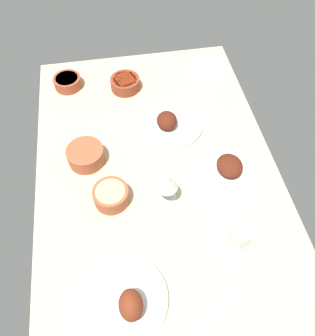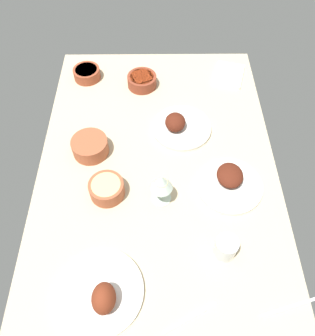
% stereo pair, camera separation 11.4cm
% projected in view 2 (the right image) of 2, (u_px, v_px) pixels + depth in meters
% --- Properties ---
extents(dining_table, '(1.40, 0.90, 0.04)m').
position_uv_depth(dining_table, '(158.00, 174.00, 1.28)').
color(dining_table, '#C6B28E').
rests_on(dining_table, ground).
extents(plate_far_side, '(0.27, 0.27, 0.10)m').
position_uv_depth(plate_far_side, '(101.00, 294.00, 0.99)').
color(plate_far_side, silver).
rests_on(plate_far_side, dining_table).
extents(plate_center_main, '(0.24, 0.24, 0.07)m').
position_uv_depth(plate_center_main, '(229.00, 182.00, 1.22)').
color(plate_center_main, silver).
rests_on(plate_center_main, dining_table).
extents(plate_near_viewer, '(0.24, 0.24, 0.08)m').
position_uv_depth(plate_near_viewer, '(179.00, 126.00, 1.37)').
color(plate_near_viewer, silver).
rests_on(plate_near_viewer, dining_table).
extents(bowl_pasta, '(0.12, 0.12, 0.05)m').
position_uv_depth(bowl_pasta, '(87.00, 73.00, 1.55)').
color(bowl_pasta, brown).
rests_on(bowl_pasta, dining_table).
extents(bowl_sauce, '(0.13, 0.13, 0.05)m').
position_uv_depth(bowl_sauce, '(142.00, 81.00, 1.51)').
color(bowl_sauce, brown).
rests_on(bowl_sauce, dining_table).
extents(bowl_potatoes, '(0.12, 0.12, 0.06)m').
position_uv_depth(bowl_potatoes, '(107.00, 189.00, 1.18)').
color(bowl_potatoes, '#A35133').
rests_on(bowl_potatoes, dining_table).
extents(bowl_soup, '(0.14, 0.14, 0.06)m').
position_uv_depth(bowl_soup, '(90.00, 146.00, 1.29)').
color(bowl_soup, '#A35133').
rests_on(bowl_soup, dining_table).
extents(wine_glass, '(0.08, 0.08, 0.14)m').
position_uv_depth(wine_glass, '(162.00, 184.00, 1.12)').
color(wine_glass, silver).
rests_on(wine_glass, dining_table).
extents(water_tumbler, '(0.07, 0.07, 0.08)m').
position_uv_depth(water_tumbler, '(226.00, 247.00, 1.06)').
color(water_tumbler, silver).
rests_on(water_tumbler, dining_table).
extents(folded_napkin, '(0.19, 0.17, 0.01)m').
position_uv_depth(folded_napkin, '(229.00, 75.00, 1.57)').
color(folded_napkin, white).
rests_on(folded_napkin, dining_table).
extents(fork_loose, '(0.05, 0.17, 0.01)m').
position_uv_depth(fork_loose, '(289.00, 307.00, 0.99)').
color(fork_loose, silver).
rests_on(fork_loose, dining_table).
extents(spoon_loose, '(0.09, 0.16, 0.01)m').
position_uv_depth(spoon_loose, '(190.00, 317.00, 0.97)').
color(spoon_loose, silver).
rests_on(spoon_loose, dining_table).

